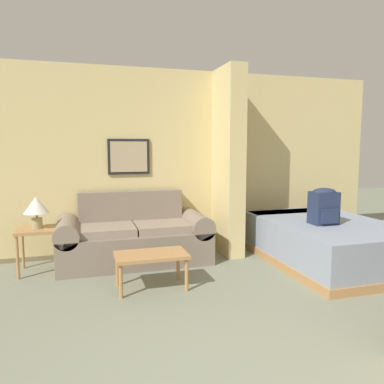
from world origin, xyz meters
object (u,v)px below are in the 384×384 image
(coffee_table, at_px, (151,258))
(bed, at_px, (326,241))
(table_lamp, at_px, (36,207))
(backpack, at_px, (324,205))
(couch, at_px, (134,237))

(coffee_table, height_order, bed, bed)
(table_lamp, height_order, bed, table_lamp)
(coffee_table, height_order, backpack, backpack)
(table_lamp, bearing_deg, couch, 3.81)
(bed, bearing_deg, coffee_table, -173.17)
(coffee_table, xyz_separation_m, backpack, (2.23, 0.15, 0.44))
(coffee_table, bearing_deg, couch, 92.68)
(table_lamp, height_order, backpack, backpack)
(couch, xyz_separation_m, bed, (2.44, -0.70, -0.05))
(couch, xyz_separation_m, backpack, (2.28, -0.84, 0.45))
(backpack, bearing_deg, bed, 41.64)
(couch, distance_m, bed, 2.54)
(table_lamp, xyz_separation_m, bed, (3.61, -0.62, -0.53))
(couch, xyz_separation_m, table_lamp, (-1.17, -0.08, 0.47))
(table_lamp, relative_size, bed, 0.18)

